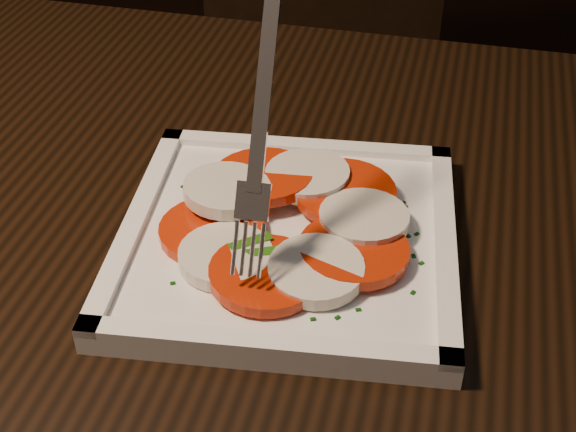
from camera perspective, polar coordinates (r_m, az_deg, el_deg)
table at (r=0.65m, az=-4.64°, el=-9.52°), size 1.26×0.90×0.75m
chair at (r=1.38m, az=2.99°, el=12.08°), size 0.55×0.55×0.93m
plate at (r=0.58m, az=0.00°, el=-1.75°), size 0.28×0.28×0.01m
caprese_salad at (r=0.57m, az=0.00°, el=-0.41°), size 0.20×0.19×0.02m
fork at (r=0.52m, az=-1.61°, el=7.56°), size 0.06×0.11×0.17m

